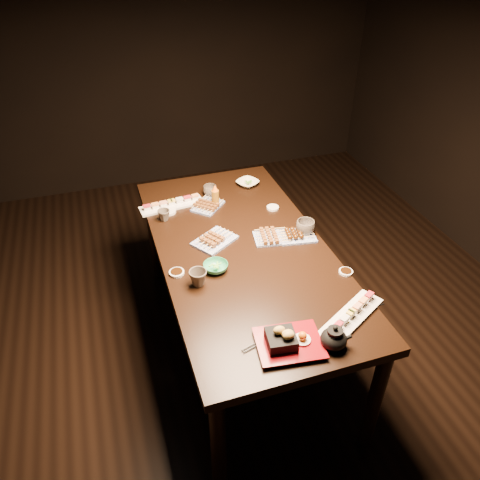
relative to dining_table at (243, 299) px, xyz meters
name	(u,v)px	position (x,y,z in m)	size (l,w,h in m)	color
ground	(254,358)	(0.03, -0.14, -0.38)	(5.00, 5.00, 0.00)	black
dining_table	(243,299)	(0.00, 0.00, 0.00)	(0.90, 1.80, 0.75)	black
sushi_platter_near	(351,315)	(0.29, -0.66, 0.40)	(0.40, 0.11, 0.05)	white
sushi_platter_far	(171,203)	(-0.28, 0.55, 0.40)	(0.40, 0.11, 0.05)	white
yakitori_plate_center	(214,237)	(-0.13, 0.10, 0.40)	(0.23, 0.17, 0.06)	#828EB6
yakitori_plate_right	(272,235)	(0.18, 0.03, 0.40)	(0.20, 0.15, 0.05)	#828EB6
yakitori_plate_left	(208,204)	(-0.07, 0.47, 0.40)	(0.20, 0.14, 0.05)	#828EB6
tsukune_plate	(297,234)	(0.32, 0.00, 0.40)	(0.20, 0.15, 0.05)	#828EB6
edamame_bowl_green	(216,267)	(-0.19, -0.14, 0.39)	(0.13, 0.13, 0.04)	#2F915F
edamame_bowl_cream	(248,183)	(0.25, 0.66, 0.39)	(0.14, 0.14, 0.03)	#EEE6C3
tempura_tray	(290,337)	(-0.03, -0.72, 0.43)	(0.28, 0.22, 0.10)	black
teacup_near_left	(198,278)	(-0.30, -0.22, 0.42)	(0.09, 0.09, 0.08)	#50473D
teacup_mid_right	(305,227)	(0.38, 0.02, 0.42)	(0.11, 0.11, 0.08)	#50473D
teacup_far_left	(164,215)	(-0.36, 0.41, 0.41)	(0.07, 0.07, 0.07)	#50473D
teacup_far_right	(210,191)	(-0.02, 0.61, 0.41)	(0.09, 0.09, 0.07)	#50473D
teapot	(334,337)	(0.14, -0.78, 0.43)	(0.13, 0.13, 0.11)	black
condiment_bottle	(215,196)	(-0.02, 0.47, 0.45)	(0.05, 0.05, 0.15)	brown
sauce_dish_west	(177,273)	(-0.39, -0.10, 0.38)	(0.08, 0.08, 0.01)	white
sauce_dish_east	(273,208)	(0.31, 0.33, 0.38)	(0.08, 0.08, 0.01)	white
sauce_dish_se	(346,272)	(0.43, -0.36, 0.38)	(0.07, 0.07, 0.01)	white
sauce_dish_nw	(169,212)	(-0.31, 0.49, 0.38)	(0.09, 0.09, 0.01)	white
chopsticks_near	(265,340)	(-0.12, -0.66, 0.38)	(0.24, 0.02, 0.01)	black
chopsticks_se	(362,310)	(0.37, -0.63, 0.38)	(0.24, 0.02, 0.01)	black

